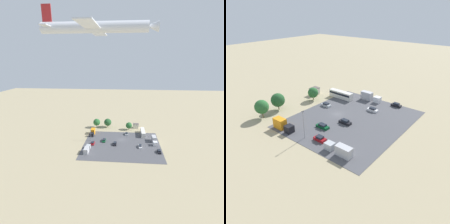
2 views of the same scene
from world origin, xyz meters
TOP-DOWN VIEW (x-y plane):
  - ground_plane at (0.00, 0.00)m, footprint 400.00×400.00m
  - parking_lot_surface at (0.00, 6.71)m, footprint 46.02×38.20m
  - shed_building at (-9.75, -21.87)m, footprint 4.18×3.41m
  - bus at (-13.94, -9.35)m, footprint 2.63×11.68m
  - parked_car_0 at (17.67, 7.50)m, footprint 1.97×4.01m
  - parked_car_1 at (-10.90, 9.09)m, footprint 1.76×4.46m
  - parked_car_2 at (11.36, 2.77)m, footprint 1.97×4.76m
  - parked_car_3 at (-20.99, 14.37)m, footprint 1.76×4.18m
  - parked_car_4 at (-2.83, -8.43)m, footprint 1.97×4.26m
  - parked_car_5 at (4.13, 6.91)m, footprint 1.89×4.59m
  - parked_truck_0 at (19.14, 16.54)m, footprint 2.33×8.95m
  - parked_truck_1 at (20.45, -7.07)m, footprint 2.56×8.23m
  - parked_truck_2 at (-19.98, 2.08)m, footprint 2.49×9.36m
  - tree_near_shed at (11.48, -21.15)m, footprint 5.50×5.50m
  - tree_apron_mid at (19.66, -19.81)m, footprint 5.20×5.20m
  - tree_apron_far at (-4.47, -17.53)m, footprint 4.56×4.56m
  - light_pole_lot_centre at (19.66, 2.76)m, footprint 0.90×0.28m
  - airplane at (7.76, 40.80)m, footprint 38.56×31.96m

SIDE VIEW (x-z plane):
  - ground_plane at x=0.00m, z-range 0.00..0.00m
  - parking_lot_surface at x=0.00m, z-range 0.00..0.08m
  - parked_car_4 at x=-2.83m, z-range -0.04..1.37m
  - parked_car_2 at x=11.36m, z-range -0.04..1.39m
  - parked_car_1 at x=-10.90m, z-range -0.04..1.43m
  - parked_car_5 at x=4.13m, z-range -0.05..1.50m
  - parked_car_0 at x=17.67m, z-range -0.05..1.50m
  - parked_car_3 at x=-20.99m, z-range -0.05..1.51m
  - parked_truck_0 at x=19.14m, z-range -0.05..2.98m
  - shed_building at x=-9.75m, z-range 0.01..3.27m
  - parked_truck_2 at x=-19.98m, z-range -0.07..3.44m
  - parked_truck_1 at x=20.45m, z-range -0.07..3.46m
  - bus at x=-13.94m, z-range 0.20..3.39m
  - tree_apron_far at x=-4.47m, z-range 0.56..6.24m
  - tree_near_shed at x=11.48m, z-range 0.65..7.47m
  - tree_apron_mid at x=19.66m, z-range 0.87..7.84m
  - light_pole_lot_centre at x=19.66m, z-range 0.52..9.90m
  - airplane at x=7.76m, z-range 55.10..64.03m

